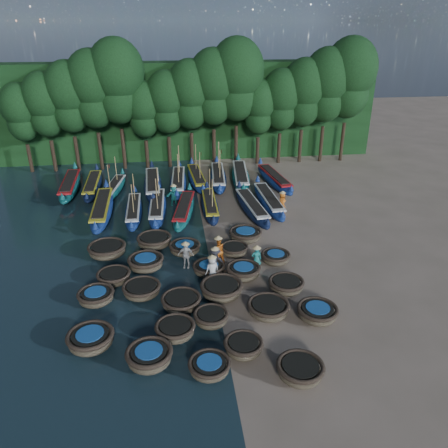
{
  "coord_description": "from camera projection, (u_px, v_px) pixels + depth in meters",
  "views": [
    {
      "loc": [
        -2.11,
        -24.08,
        13.8
      ],
      "look_at": [
        1.23,
        2.48,
        1.3
      ],
      "focal_mm": 35.0,
      "sensor_mm": 36.0,
      "label": 1
    }
  ],
  "objects": [
    {
      "name": "coracle_21",
      "position": [
        154.0,
        241.0,
        29.17
      ],
      "size": [
        2.62,
        2.62,
        0.79
      ],
      "rotation": [
        0.0,
        0.0,
        0.23
      ],
      "color": "brown",
      "rests_on": "ground"
    },
    {
      "name": "coracle_18",
      "position": [
        243.0,
        271.0,
        25.6
      ],
      "size": [
        2.11,
        2.11,
        0.79
      ],
      "rotation": [
        0.0,
        0.0,
        -0.13
      ],
      "color": "brown",
      "rests_on": "ground"
    },
    {
      "name": "tree_9",
      "position": [
        237.0,
        79.0,
        42.56
      ],
      "size": [
        5.34,
        5.34,
        12.58
      ],
      "color": "black",
      "rests_on": "ground"
    },
    {
      "name": "coracle_2",
      "position": [
        209.0,
        366.0,
        18.68
      ],
      "size": [
        2.0,
        2.0,
        0.63
      ],
      "rotation": [
        0.0,
        0.0,
        -0.18
      ],
      "color": "brown",
      "rests_on": "ground"
    },
    {
      "name": "coracle_16",
      "position": [
        146.0,
        262.0,
        26.46
      ],
      "size": [
        2.48,
        2.48,
        0.84
      ],
      "rotation": [
        0.0,
        0.0,
        -0.25
      ],
      "color": "brown",
      "rests_on": "ground"
    },
    {
      "name": "coracle_3",
      "position": [
        243.0,
        346.0,
        19.75
      ],
      "size": [
        1.85,
        1.85,
        0.73
      ],
      "rotation": [
        0.0,
        0.0,
        -0.11
      ],
      "color": "brown",
      "rests_on": "ground"
    },
    {
      "name": "coracle_20",
      "position": [
        107.0,
        250.0,
        27.97
      ],
      "size": [
        2.49,
        2.49,
        0.83
      ],
      "rotation": [
        0.0,
        0.0,
        -0.09
      ],
      "color": "brown",
      "rests_on": "ground"
    },
    {
      "name": "tree_0",
      "position": [
        21.0,
        112.0,
        41.36
      ],
      "size": [
        3.68,
        3.68,
        8.68
      ],
      "color": "black",
      "rests_on": "ground"
    },
    {
      "name": "ground",
      "position": [
        210.0,
        260.0,
        27.72
      ],
      "size": [
        120.0,
        120.0,
        0.0
      ],
      "primitive_type": "plane",
      "color": "gray",
      "rests_on": "ground"
    },
    {
      "name": "long_boat_16",
      "position": [
        240.0,
        176.0,
        40.72
      ],
      "size": [
        2.5,
        9.13,
        1.62
      ],
      "rotation": [
        0.0,
        0.0,
        -0.1
      ],
      "color": "#0E514D",
      "rests_on": "ground"
    },
    {
      "name": "coracle_11",
      "position": [
        142.0,
        289.0,
        23.95
      ],
      "size": [
        2.59,
        2.59,
        0.7
      ],
      "rotation": [
        0.0,
        0.0,
        -0.39
      ],
      "color": "brown",
      "rests_on": "ground"
    },
    {
      "name": "tree_1",
      "position": [
        45.0,
        104.0,
        41.34
      ],
      "size": [
        4.09,
        4.09,
        9.65
      ],
      "color": "black",
      "rests_on": "ground"
    },
    {
      "name": "foliage_wall",
      "position": [
        188.0,
        111.0,
        46.73
      ],
      "size": [
        40.0,
        3.0,
        10.0
      ],
      "primitive_type": "cube",
      "color": "black",
      "rests_on": "ground"
    },
    {
      "name": "long_boat_17",
      "position": [
        274.0,
        179.0,
        40.18
      ],
      "size": [
        2.52,
        8.43,
        1.49
      ],
      "rotation": [
        0.0,
        0.0,
        0.13
      ],
      "color": "navy",
      "rests_on": "ground"
    },
    {
      "name": "tree_6",
      "position": [
        167.0,
        101.0,
        42.64
      ],
      "size": [
        4.09,
        4.09,
        9.65
      ],
      "color": "black",
      "rests_on": "ground"
    },
    {
      "name": "coracle_14",
      "position": [
        286.0,
        285.0,
        24.32
      ],
      "size": [
        2.06,
        2.06,
        0.74
      ],
      "rotation": [
        0.0,
        0.0,
        0.12
      ],
      "color": "brown",
      "rests_on": "ground"
    },
    {
      "name": "fisherman_0",
      "position": [
        212.0,
        269.0,
        24.99
      ],
      "size": [
        0.99,
        0.84,
        1.91
      ],
      "rotation": [
        0.0,
        0.0,
        3.57
      ],
      "color": "silver",
      "rests_on": "ground"
    },
    {
      "name": "tree_5",
      "position": [
        144.0,
        109.0,
        42.66
      ],
      "size": [
        3.68,
        3.68,
        8.68
      ],
      "color": "black",
      "rests_on": "ground"
    },
    {
      "name": "tree_3",
      "position": [
        93.0,
        88.0,
        41.29
      ],
      "size": [
        4.92,
        4.92,
        11.6
      ],
      "color": "black",
      "rests_on": "ground"
    },
    {
      "name": "tree_4",
      "position": [
        117.0,
        80.0,
        41.26
      ],
      "size": [
        5.34,
        5.34,
        12.58
      ],
      "color": "black",
      "rests_on": "ground"
    },
    {
      "name": "coracle_1",
      "position": [
        149.0,
        356.0,
        19.06
      ],
      "size": [
        2.53,
        2.53,
        0.83
      ],
      "rotation": [
        0.0,
        0.0,
        -0.41
      ],
      "color": "brown",
      "rests_on": "ground"
    },
    {
      "name": "tree_11",
      "position": [
        282.0,
        99.0,
        43.94
      ],
      "size": [
        4.09,
        4.09,
        9.65
      ],
      "color": "black",
      "rests_on": "ground"
    },
    {
      "name": "tree_12",
      "position": [
        304.0,
        92.0,
        43.92
      ],
      "size": [
        4.51,
        4.51,
        10.63
      ],
      "color": "black",
      "rests_on": "ground"
    },
    {
      "name": "long_boat_2",
      "position": [
        102.0,
        209.0,
        33.71
      ],
      "size": [
        1.82,
        8.98,
        1.58
      ],
      "rotation": [
        0.0,
        0.0,
        0.03
      ],
      "color": "navy",
      "rests_on": "ground"
    },
    {
      "name": "fisherman_1",
      "position": [
        256.0,
        258.0,
        26.09
      ],
      "size": [
        0.63,
        0.52,
        1.86
      ],
      "rotation": [
        0.0,
        0.0,
        3.08
      ],
      "color": "#1B736E",
      "rests_on": "ground"
    },
    {
      "name": "coracle_15",
      "position": [
        114.0,
        277.0,
        25.16
      ],
      "size": [
        2.05,
        2.05,
        0.7
      ],
      "rotation": [
        0.0,
        0.0,
        -0.13
      ],
      "color": "brown",
      "rests_on": "ground"
    },
    {
      "name": "fisherman_5",
      "position": [
        174.0,
        195.0,
        35.63
      ],
      "size": [
        1.66,
        1.15,
        1.92
      ],
      "rotation": [
        0.0,
        0.0,
        0.45
      ],
      "color": "#1B736E",
      "rests_on": "ground"
    },
    {
      "name": "coracle_23",
      "position": [
        234.0,
        250.0,
        28.19
      ],
      "size": [
        1.89,
        1.89,
        0.65
      ],
      "rotation": [
        0.0,
        0.0,
        0.13
      ],
      "color": "brown",
      "rests_on": "ground"
    },
    {
      "name": "long_boat_4",
      "position": [
        157.0,
        207.0,
        34.14
      ],
      "size": [
        1.6,
        8.09,
        3.44
      ],
      "rotation": [
        0.0,
        0.0,
        -0.02
      ],
      "color": "navy",
      "rests_on": "ground"
    },
    {
      "name": "tree_2",
      "position": [
        69.0,
        96.0,
        41.31
      ],
      "size": [
        4.51,
        4.51,
        10.63
      ],
      "color": "black",
      "rests_on": "ground"
    },
    {
      "name": "fisherman_4",
      "position": [
        186.0,
        254.0,
        26.53
      ],
      "size": [
        1.04,
        0.58,
        1.88
      ],
      "rotation": [
        0.0,
        0.0,
        6.1
      ],
      "color": "silver",
      "rests_on": "ground"
    },
    {
      "name": "long_boat_7",
      "position": [
        252.0,
        207.0,
        34.17
      ],
      "size": [
        2.25,
        8.19,
        1.45
      ],
      "rotation": [
        0.0,
        0.0,
        0.1
      ],
      "color": "#0E1C36",
      "rests_on": "ground"
    },
    {
      "name": "coracle_13",
      "position": [
        222.0,
        289.0,
        23.85
      ],
      "size": [
        2.4,
        2.4,
        0.84
      ],
      "rotation": [
        0.0,
        0.0,
        -0.1
      ],
      "color": "brown",
      "rests_on": "ground"
    },
    {
      "name": "tree_10",
      "position": [
        259.0,
        106.0,
        43.97
      ],
      "size": [
        3.68,
        3.68,
        8.68
      ],
      "color": "black",
      "rests_on": "ground"
    },
    {
      "name": "long_boat_3",
      "position": [
        134.0,
        211.0,
        33.65
      ],
      "size": [
        1.44,
        7.4,
        3.14
      ],
      "rotation": [
        0.0,
        0.0,
        0.02
      ],
      "color": "navy",
      "rests_on": "ground"
    },
    {
      "name": "long_boat_13",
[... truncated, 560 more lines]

